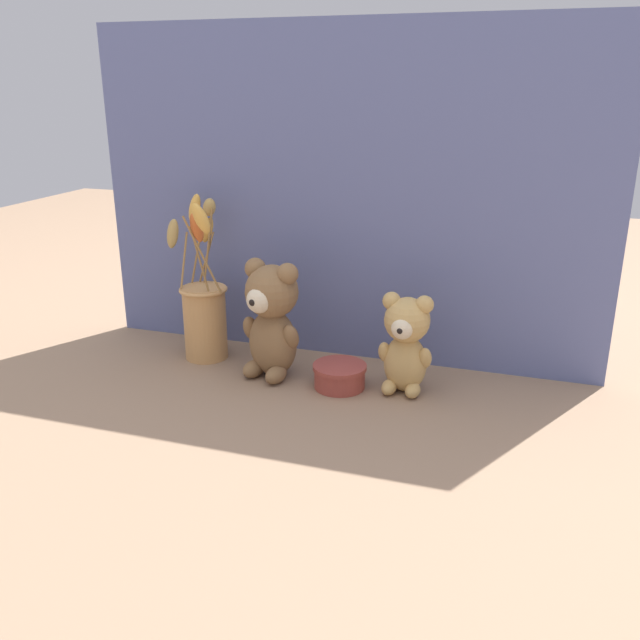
% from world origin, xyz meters
% --- Properties ---
extents(ground_plane, '(4.00, 4.00, 0.00)m').
position_xyz_m(ground_plane, '(0.00, 0.00, 0.00)').
color(ground_plane, '#8E7056').
extents(backdrop_wall, '(1.06, 0.02, 0.67)m').
position_xyz_m(backdrop_wall, '(0.00, 0.17, 0.33)').
color(backdrop_wall, slate).
rests_on(backdrop_wall, ground).
extents(teddy_bear_large, '(0.13, 0.12, 0.24)m').
position_xyz_m(teddy_bear_large, '(-0.10, 0.01, 0.12)').
color(teddy_bear_large, olive).
rests_on(teddy_bear_large, ground).
extents(teddy_bear_medium, '(0.10, 0.10, 0.19)m').
position_xyz_m(teddy_bear_medium, '(0.17, 0.02, 0.10)').
color(teddy_bear_medium, tan).
rests_on(teddy_bear_medium, ground).
extents(flower_vase, '(0.14, 0.16, 0.35)m').
position_xyz_m(flower_vase, '(-0.27, 0.06, 0.11)').
color(flower_vase, tan).
rests_on(flower_vase, ground).
extents(decorative_tin_tall, '(0.10, 0.10, 0.05)m').
position_xyz_m(decorative_tin_tall, '(0.05, -0.00, 0.02)').
color(decorative_tin_tall, '#993D33').
rests_on(decorative_tin_tall, ground).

